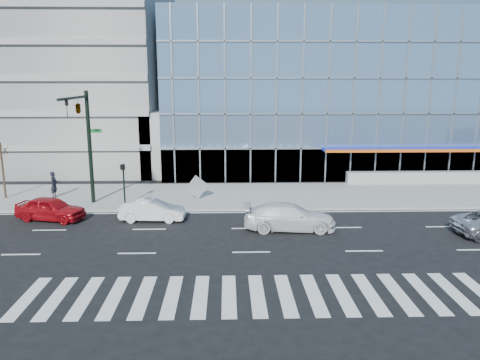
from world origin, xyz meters
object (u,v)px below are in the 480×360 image
(ped_signal_post, at_px, (123,178))
(traffic_signal, at_px, (82,121))
(street_tree_near, at_px, (1,150))
(white_suv, at_px, (290,217))
(tilted_panel, at_px, (197,187))
(red_sedan, at_px, (50,209))
(white_sedan, at_px, (152,210))
(pedestrian, at_px, (54,184))

(ped_signal_post, bearing_deg, traffic_signal, -171.48)
(traffic_signal, relative_size, street_tree_near, 1.89)
(white_suv, bearing_deg, tilted_panel, 43.80)
(traffic_signal, xyz_separation_m, red_sedan, (-1.65, -2.44, -5.41))
(ped_signal_post, distance_m, white_sedan, 4.24)
(ped_signal_post, height_order, white_sedan, ped_signal_post)
(ped_signal_post, height_order, pedestrian, ped_signal_post)
(white_suv, relative_size, tilted_panel, 4.23)
(white_suv, bearing_deg, traffic_signal, 73.23)
(traffic_signal, height_order, white_suv, traffic_signal)
(pedestrian, height_order, tilted_panel, pedestrian)
(street_tree_near, bearing_deg, traffic_signal, -22.71)
(white_suv, xyz_separation_m, tilted_panel, (-6.00, 6.93, 0.27))
(traffic_signal, distance_m, white_sedan, 7.88)
(red_sedan, distance_m, tilted_panel, 10.22)
(red_sedan, bearing_deg, white_suv, -84.71)
(white_sedan, bearing_deg, tilted_panel, -24.88)
(ped_signal_post, height_order, white_suv, ped_signal_post)
(street_tree_near, relative_size, white_sedan, 1.03)
(tilted_panel, bearing_deg, traffic_signal, 174.45)
(white_suv, distance_m, white_sedan, 8.81)
(traffic_signal, relative_size, white_suv, 1.45)
(street_tree_near, height_order, white_sedan, street_tree_near)
(street_tree_near, relative_size, tilted_panel, 3.25)
(ped_signal_post, relative_size, pedestrian, 1.51)
(white_suv, bearing_deg, red_sedan, 83.95)
(ped_signal_post, height_order, red_sedan, ped_signal_post)
(pedestrian, bearing_deg, street_tree_near, 92.45)
(ped_signal_post, distance_m, street_tree_near, 9.97)
(white_sedan, bearing_deg, street_tree_near, 67.36)
(ped_signal_post, xyz_separation_m, pedestrian, (-5.81, 2.58, -1.00))
(red_sedan, bearing_deg, traffic_signal, -19.83)
(red_sedan, xyz_separation_m, pedestrian, (-1.67, 5.39, 0.38))
(traffic_signal, relative_size, red_sedan, 1.80)
(ped_signal_post, xyz_separation_m, street_tree_near, (-9.50, 2.56, 1.64))
(pedestrian, xyz_separation_m, tilted_panel, (10.82, -0.85, -0.08))
(tilted_panel, bearing_deg, red_sedan, -174.81)
(traffic_signal, xyz_separation_m, pedestrian, (-3.32, 2.96, -5.02))
(white_suv, xyz_separation_m, red_sedan, (-15.15, 2.39, -0.04))
(street_tree_near, relative_size, pedestrian, 2.14)
(white_suv, bearing_deg, white_sedan, 79.38)
(white_sedan, bearing_deg, pedestrian, 58.14)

